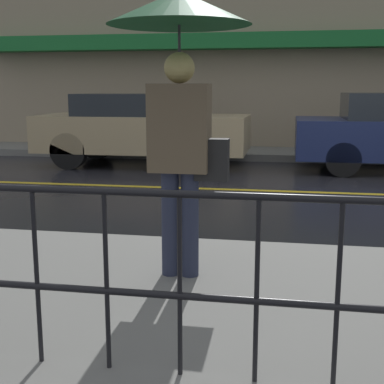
# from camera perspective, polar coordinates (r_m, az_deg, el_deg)

# --- Properties ---
(ground_plane) EXTENTS (80.00, 80.00, 0.00)m
(ground_plane) POSITION_cam_1_polar(r_m,az_deg,el_deg) (8.23, 16.77, -0.17)
(ground_plane) COLOR black
(sidewalk_far) EXTENTS (28.00, 1.66, 0.15)m
(sidewalk_far) POSITION_cam_1_polar(r_m,az_deg,el_deg) (12.27, 14.67, 3.83)
(sidewalk_far) COLOR slate
(sidewalk_far) RESTS_ON ground_plane
(lane_marking) EXTENTS (25.20, 0.12, 0.01)m
(lane_marking) POSITION_cam_1_polar(r_m,az_deg,el_deg) (8.23, 16.77, -0.14)
(lane_marking) COLOR gold
(lane_marking) RESTS_ON ground_plane
(building_storefront) EXTENTS (28.00, 0.85, 6.11)m
(building_storefront) POSITION_cam_1_polar(r_m,az_deg,el_deg) (13.22, 14.99, 17.14)
(building_storefront) COLOR gray
(building_storefront) RESTS_ON ground_plane
(pedestrian) EXTENTS (1.00, 1.00, 2.03)m
(pedestrian) POSITION_cam_1_polar(r_m,az_deg,el_deg) (3.83, -1.27, 14.32)
(pedestrian) COLOR #23283D
(pedestrian) RESTS_ON sidewalk_near
(car_tan) EXTENTS (4.13, 1.77, 1.43)m
(car_tan) POSITION_cam_1_polar(r_m,az_deg,el_deg) (10.79, -5.32, 6.82)
(car_tan) COLOR tan
(car_tan) RESTS_ON ground_plane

